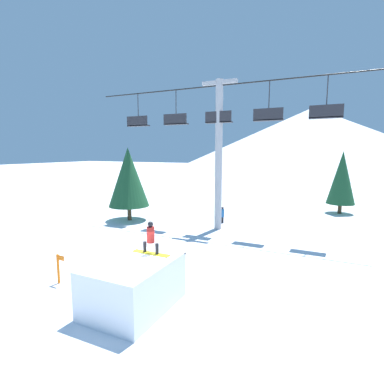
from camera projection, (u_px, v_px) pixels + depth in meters
ground_plane at (134, 291)px, 11.53m from camera, size 220.00×220.00×0.00m
mountain_ridge at (311, 139)px, 84.61m from camera, size 78.11×78.11×17.31m
snow_ramp at (134, 285)px, 10.23m from camera, size 2.37×3.20×1.65m
snowboarder at (151, 238)px, 10.81m from camera, size 1.50×0.28×1.20m
chairlift at (219, 142)px, 19.92m from camera, size 19.00×0.49×9.97m
pine_tree_near at (128, 177)px, 22.90m from camera, size 3.10×3.10×5.62m
pine_tree_far at (342, 178)px, 25.39m from camera, size 2.30×2.30×5.35m
trail_marker at (59, 268)px, 12.12m from camera, size 0.41×0.10×1.22m
distant_skier at (223, 214)px, 22.31m from camera, size 0.24×0.24×1.23m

